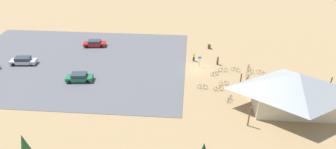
% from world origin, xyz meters
% --- Properties ---
extents(ground, '(160.00, 160.00, 0.00)m').
position_xyz_m(ground, '(0.00, 0.00, 0.00)').
color(ground, '#9E7F56').
rests_on(ground, ground).
extents(parking_lot_asphalt, '(42.39, 29.66, 0.05)m').
position_xyz_m(parking_lot_asphalt, '(23.45, -0.62, 0.03)').
color(parking_lot_asphalt, '#56565B').
rests_on(parking_lot_asphalt, ground).
extents(bike_pavilion, '(14.10, 9.18, 5.99)m').
position_xyz_m(bike_pavilion, '(-13.46, 10.64, 3.47)').
color(bike_pavilion, beige).
rests_on(bike_pavilion, ground).
extents(trash_bin, '(0.60, 0.60, 0.90)m').
position_xyz_m(trash_bin, '(-2.42, -8.98, 0.45)').
color(trash_bin, brown).
rests_on(trash_bin, ground).
extents(lot_sign, '(0.56, 0.08, 2.20)m').
position_xyz_m(lot_sign, '(-0.31, -0.98, 1.41)').
color(lot_sign, '#99999E').
rests_on(lot_sign, ground).
extents(bicycle_green_near_porch, '(1.51, 1.05, 0.87)m').
position_xyz_m(bicycle_green_near_porch, '(-9.07, 0.97, 0.39)').
color(bicycle_green_near_porch, black).
rests_on(bicycle_green_near_porch, ground).
extents(bicycle_orange_front_row, '(0.67, 1.65, 0.77)m').
position_xyz_m(bicycle_orange_front_row, '(-9.15, -0.98, 0.36)').
color(bicycle_orange_front_row, black).
rests_on(bicycle_orange_front_row, ground).
extents(bicycle_teal_yard_center, '(1.74, 0.48, 0.88)m').
position_xyz_m(bicycle_teal_yard_center, '(-0.74, 6.33, 0.38)').
color(bicycle_teal_yard_center, black).
rests_on(bicycle_teal_yard_center, ground).
extents(bicycle_blue_by_bin, '(0.89, 1.55, 0.87)m').
position_xyz_m(bicycle_blue_by_bin, '(-4.76, 9.43, 0.39)').
color(bicycle_blue_by_bin, black).
rests_on(bicycle_blue_by_bin, ground).
extents(bicycle_purple_yard_left, '(1.48, 0.77, 0.74)m').
position_xyz_m(bicycle_purple_yard_left, '(-2.93, 1.91, 0.35)').
color(bicycle_purple_yard_left, black).
rests_on(bicycle_purple_yard_left, ground).
extents(bicycle_yellow_lone_east, '(1.74, 0.48, 0.84)m').
position_xyz_m(bicycle_yellow_lone_east, '(-4.49, 0.54, 0.39)').
color(bicycle_yellow_lone_east, black).
rests_on(bicycle_yellow_lone_east, ground).
extents(bicycle_red_lone_west, '(1.61, 0.48, 0.83)m').
position_xyz_m(bicycle_red_lone_west, '(-3.27, 6.70, 0.36)').
color(bicycle_red_lone_west, black).
rests_on(bicycle_red_lone_west, ground).
extents(bicycle_black_mid_cluster, '(0.79, 1.49, 0.79)m').
position_xyz_m(bicycle_black_mid_cluster, '(-8.41, 2.96, 0.35)').
color(bicycle_black_mid_cluster, black).
rests_on(bicycle_black_mid_cluster, ground).
extents(bicycle_silver_back_row, '(1.64, 0.50, 0.80)m').
position_xyz_m(bicycle_silver_back_row, '(-4.25, 4.95, 0.35)').
color(bicycle_silver_back_row, black).
rests_on(bicycle_silver_back_row, ground).
extents(bicycle_white_yard_right, '(1.30, 1.29, 0.88)m').
position_xyz_m(bicycle_white_yard_right, '(-14.05, 1.31, 0.39)').
color(bicycle_white_yard_right, black).
rests_on(bicycle_white_yard_right, ground).
extents(bicycle_green_trailside, '(1.57, 0.69, 0.83)m').
position_xyz_m(bicycle_green_trailside, '(-6.73, 0.23, 0.37)').
color(bicycle_green_trailside, black).
rests_on(bicycle_green_trailside, ground).
extents(bicycle_orange_near_sign, '(1.48, 1.07, 0.86)m').
position_xyz_m(bicycle_orange_near_sign, '(-11.02, 1.05, 0.38)').
color(bicycle_orange_near_sign, black).
rests_on(bicycle_orange_near_sign, ground).
extents(car_silver_by_curb, '(4.83, 2.15, 1.42)m').
position_xyz_m(car_silver_by_curb, '(32.18, 0.65, 0.75)').
color(car_silver_by_curb, '#BCBCC1').
rests_on(car_silver_by_curb, parking_lot_asphalt).
extents(car_green_mid_lot, '(4.53, 2.29, 1.40)m').
position_xyz_m(car_green_mid_lot, '(19.81, 5.62, 0.75)').
color(car_green_mid_lot, '#1E6B3D').
rests_on(car_green_mid_lot, parking_lot_asphalt).
extents(car_red_near_entry, '(4.61, 2.23, 1.32)m').
position_xyz_m(car_red_near_entry, '(21.34, -8.07, 0.71)').
color(car_red_near_entry, red).
rests_on(car_red_near_entry, parking_lot_asphalt).
extents(visitor_by_pavilion, '(0.37, 0.36, 1.71)m').
position_xyz_m(visitor_by_pavilion, '(0.72, -3.16, 0.90)').
color(visitor_by_pavilion, '#2D3347').
rests_on(visitor_by_pavilion, ground).
extents(visitor_at_bikes, '(0.36, 0.39, 1.72)m').
position_xyz_m(visitor_at_bikes, '(-3.67, -2.13, 0.90)').
color(visitor_at_bikes, '#2D3347').
rests_on(visitor_at_bikes, ground).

